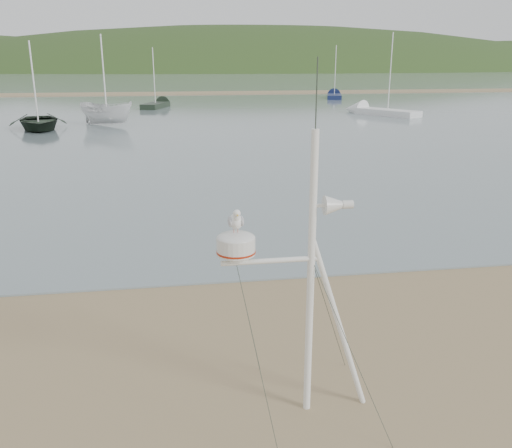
{
  "coord_description": "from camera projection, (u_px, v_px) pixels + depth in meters",
  "views": [
    {
      "loc": [
        0.99,
        -7.0,
        4.76
      ],
      "look_at": [
        2.25,
        1.0,
        2.27
      ],
      "focal_mm": 38.0,
      "sensor_mm": 36.0,
      "label": 1
    }
  ],
  "objects": [
    {
      "name": "ground",
      "position": [
        114.0,
        400.0,
        7.86
      ],
      "size": [
        560.0,
        560.0,
        0.0
      ],
      "primitive_type": "plane",
      "color": "olive",
      "rests_on": "ground"
    },
    {
      "name": "sailboat_blue_far",
      "position": [
        334.0,
        95.0,
        67.02
      ],
      "size": [
        3.41,
        6.92,
        6.69
      ],
      "color": "#131D44",
      "rests_on": "ground"
    },
    {
      "name": "far_cottages",
      "position": [
        173.0,
        60.0,
        192.16
      ],
      "size": [
        294.4,
        6.3,
        8.0
      ],
      "color": "silver",
      "rests_on": "ground"
    },
    {
      "name": "sailboat_dark_mid",
      "position": [
        161.0,
        104.0,
        54.42
      ],
      "size": [
        3.35,
        6.34,
        6.17
      ],
      "color": "black",
      "rests_on": "ground"
    },
    {
      "name": "sandbar",
      "position": [
        161.0,
        93.0,
        73.92
      ],
      "size": [
        560.0,
        7.0,
        0.07
      ],
      "primitive_type": "cube",
      "color": "olive",
      "rests_on": "water"
    },
    {
      "name": "boat_dark",
      "position": [
        35.0,
        89.0,
        36.23
      ],
      "size": [
        3.99,
        1.96,
        5.37
      ],
      "primitive_type": "imported",
      "rotation": [
        0.0,
        0.0,
        0.23
      ],
      "color": "black",
      "rests_on": "water"
    },
    {
      "name": "hill_ridge",
      "position": [
        210.0,
        116.0,
        238.27
      ],
      "size": [
        620.0,
        180.0,
        80.0
      ],
      "color": "#223817",
      "rests_on": "ground"
    },
    {
      "name": "boat_white",
      "position": [
        105.0,
        93.0,
        38.89
      ],
      "size": [
        2.41,
        2.4,
        4.56
      ],
      "primitive_type": "imported",
      "rotation": [
        0.0,
        0.0,
        0.99
      ],
      "color": "silver",
      "rests_on": "water"
    },
    {
      "name": "water",
      "position": [
        164.0,
        78.0,
        132.47
      ],
      "size": [
        560.0,
        256.0,
        0.04
      ],
      "primitive_type": "cube",
      "color": "slate",
      "rests_on": "ground"
    },
    {
      "name": "mast_rig",
      "position": [
        306.0,
        337.0,
        7.31
      ],
      "size": [
        2.12,
        2.26,
        4.79
      ],
      "color": "white",
      "rests_on": "ground"
    },
    {
      "name": "sailboat_white_near",
      "position": [
        369.0,
        111.0,
        47.6
      ],
      "size": [
        5.48,
        7.27,
        7.38
      ],
      "color": "silver",
      "rests_on": "ground"
    }
  ]
}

